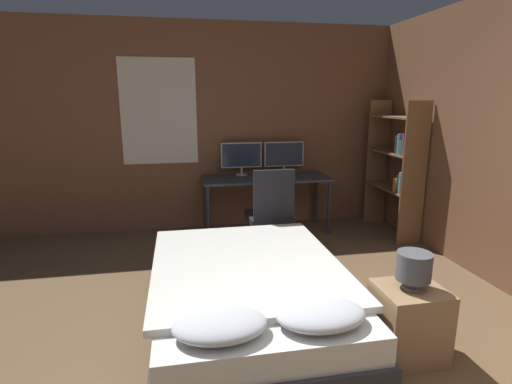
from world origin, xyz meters
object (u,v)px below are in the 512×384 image
(keyboard, at_px, (270,180))
(bedside_lamp, at_px, (414,267))
(monitor_right, at_px, (284,155))
(bookshelf, at_px, (399,162))
(nightstand, at_px, (408,322))
(computer_mouse, at_px, (293,178))
(monitor_left, at_px, (241,156))
(bed, at_px, (249,295))
(desk, at_px, (266,183))
(office_chair, at_px, (270,220))

(keyboard, bearing_deg, bedside_lamp, -81.51)
(monitor_right, xyz_separation_m, bookshelf, (1.31, -0.67, -0.03))
(nightstand, bearing_deg, computer_mouse, 91.97)
(nightstand, bearing_deg, bedside_lamp, 0.00)
(keyboard, bearing_deg, monitor_left, 124.70)
(bookshelf, bearing_deg, monitor_right, 153.01)
(bed, xyz_separation_m, bookshelf, (2.21, 1.71, 0.72))
(bed, bearing_deg, monitor_right, 69.32)
(monitor_left, xyz_separation_m, keyboard, (0.29, -0.42, -0.24))
(bed, distance_m, keyboard, 2.11)
(computer_mouse, height_order, bookshelf, bookshelf)
(nightstand, distance_m, bedside_lamp, 0.41)
(bedside_lamp, relative_size, bookshelf, 0.15)
(bedside_lamp, height_order, monitor_left, monitor_left)
(desk, bearing_deg, bed, -105.62)
(computer_mouse, bearing_deg, bedside_lamp, -88.03)
(bed, bearing_deg, computer_mouse, 65.25)
(desk, bearing_deg, keyboard, -90.00)
(bed, height_order, desk, desk)
(monitor_left, distance_m, keyboard, 0.57)
(monitor_right, relative_size, keyboard, 1.31)
(desk, bearing_deg, nightstand, -82.14)
(nightstand, relative_size, computer_mouse, 7.20)
(bedside_lamp, distance_m, office_chair, 2.09)
(bed, bearing_deg, office_chair, 70.65)
(nightstand, distance_m, desk, 2.85)
(monitor_left, bearing_deg, keyboard, -55.30)
(bed, distance_m, nightstand, 1.17)
(desk, relative_size, computer_mouse, 23.74)
(monitor_left, height_order, computer_mouse, monitor_left)
(bed, distance_m, desk, 2.29)
(monitor_right, relative_size, bookshelf, 0.32)
(computer_mouse, bearing_deg, keyboard, 180.00)
(keyboard, height_order, computer_mouse, computer_mouse)
(bedside_lamp, bearing_deg, bed, 147.80)
(bed, bearing_deg, nightstand, -32.20)
(nightstand, height_order, office_chair, office_chair)
(bookshelf, bearing_deg, bed, -142.25)
(monitor_right, bearing_deg, bookshelf, -26.99)
(bed, bearing_deg, desk, 74.38)
(monitor_right, distance_m, office_chair, 1.22)
(nightstand, xyz_separation_m, computer_mouse, (-0.09, 2.58, 0.50))
(bed, height_order, nightstand, bed)
(office_chair, bearing_deg, monitor_right, 67.49)
(bedside_lamp, xyz_separation_m, computer_mouse, (-0.09, 2.58, 0.09))
(office_chair, bearing_deg, bedside_lamp, -75.95)
(bedside_lamp, relative_size, keyboard, 0.60)
(desk, height_order, computer_mouse, computer_mouse)
(computer_mouse, bearing_deg, office_chair, -126.09)
(bed, height_order, computer_mouse, computer_mouse)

